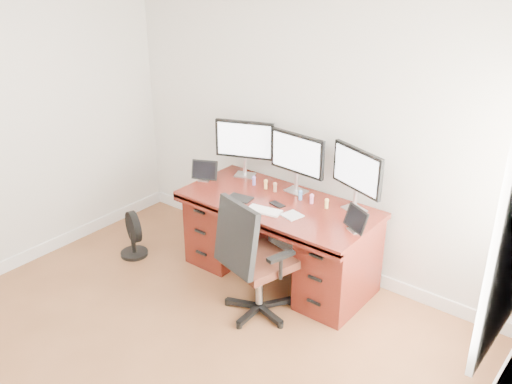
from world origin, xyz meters
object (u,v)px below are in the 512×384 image
Objects in this scene: desk at (279,236)px; keyboard at (264,211)px; office_chair at (254,278)px; monitor_center at (297,156)px; floor_fan at (133,235)px.

keyboard reaches higher than desk.
keyboard is at bearing -85.68° from desk.
desk is 1.65× the size of office_chair.
monitor_center reaches higher than desk.
floor_fan is (-1.30, -0.57, -0.18)m from desk.
monitor_center is at bearing 53.88° from floor_fan.
floor_fan is 0.81× the size of monitor_center.
floor_fan is at bearing -144.00° from monitor_center.
desk is 0.72m from monitor_center.
office_chair reaches higher than desk.
monitor_center reaches higher than floor_fan.
monitor_center reaches higher than office_chair.
floor_fan is 1.46m from keyboard.
monitor_center is at bearing 90.03° from desk.
office_chair is 1.88× the size of monitor_center.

